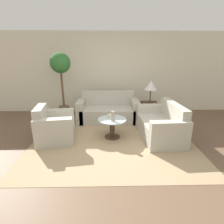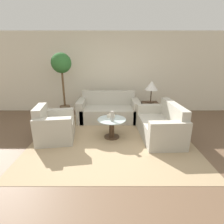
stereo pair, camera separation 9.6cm
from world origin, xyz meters
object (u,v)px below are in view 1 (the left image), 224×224
at_px(potted_plant, 61,72).
at_px(loveseat, 162,126).
at_px(armchair, 54,128).
at_px(bowl, 111,116).
at_px(sofa_main, 108,111).
at_px(vase, 113,116).
at_px(table_lamp, 151,86).
at_px(coffee_table, 112,126).

bearing_deg(potted_plant, loveseat, -28.26).
relative_size(armchair, bowl, 5.19).
relative_size(sofa_main, potted_plant, 0.92).
xyz_separation_m(armchair, bowl, (1.32, 0.24, 0.21)).
height_order(potted_plant, vase, potted_plant).
bearing_deg(armchair, table_lamp, -71.02).
bearing_deg(loveseat, coffee_table, -91.72).
bearing_deg(armchair, loveseat, -95.52).
distance_m(armchair, potted_plant, 1.91).
xyz_separation_m(loveseat, vase, (-1.17, -0.15, 0.30)).
height_order(table_lamp, potted_plant, potted_plant).
relative_size(potted_plant, bowl, 10.41).
xyz_separation_m(sofa_main, vase, (0.11, -1.36, 0.30)).
bearing_deg(potted_plant, sofa_main, -8.57).
bearing_deg(potted_plant, coffee_table, -44.62).
bearing_deg(sofa_main, table_lamp, -2.87).
relative_size(armchair, coffee_table, 1.47).
bearing_deg(coffee_table, armchair, -175.83).
bearing_deg(sofa_main, armchair, -132.97).
height_order(coffee_table, vase, vase).
distance_m(table_lamp, vase, 1.78).
height_order(vase, bowl, vase).
relative_size(armchair, table_lamp, 1.53).
bearing_deg(loveseat, bowl, -98.33).
relative_size(loveseat, bowl, 8.06).
height_order(loveseat, table_lamp, table_lamp).
bearing_deg(table_lamp, vase, -130.86).
relative_size(potted_plant, vase, 8.38).
bearing_deg(vase, coffee_table, 94.44).
relative_size(table_lamp, bowl, 3.38).
height_order(sofa_main, vase, sofa_main).
xyz_separation_m(vase, bowl, (-0.03, 0.27, -0.08)).
bearing_deg(armchair, vase, -99.57).
height_order(loveseat, potted_plant, potted_plant).
bearing_deg(loveseat, sofa_main, -136.27).
distance_m(armchair, bowl, 1.36).
bearing_deg(armchair, sofa_main, -51.18).
xyz_separation_m(loveseat, coffee_table, (-1.18, -0.02, 0.02)).
relative_size(armchair, potted_plant, 0.50).
distance_m(table_lamp, potted_plant, 2.64).
relative_size(coffee_table, bowl, 3.54).
distance_m(sofa_main, loveseat, 1.76).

